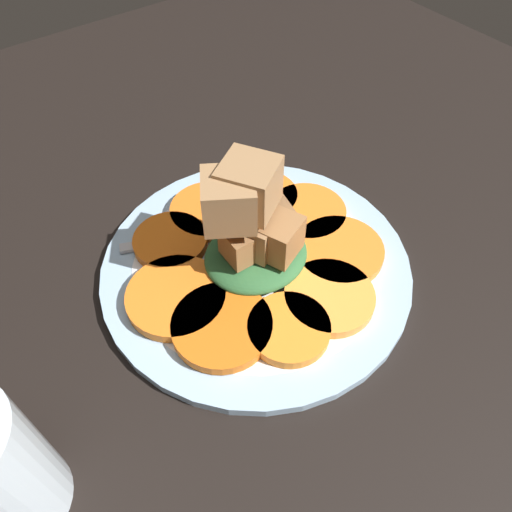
# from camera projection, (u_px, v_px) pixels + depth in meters

# --- Properties ---
(table_slab) EXTENTS (1.20, 1.20, 0.02)m
(table_slab) POSITION_uv_depth(u_px,v_px,m) (256.00, 276.00, 0.51)
(table_slab) COLOR black
(table_slab) RESTS_ON ground
(plate) EXTENTS (0.31, 0.31, 0.01)m
(plate) POSITION_uv_depth(u_px,v_px,m) (256.00, 266.00, 0.50)
(plate) COLOR #99B7D1
(plate) RESTS_ON table_slab
(carrot_slice_0) EXTENTS (0.08, 0.08, 0.01)m
(carrot_slice_0) POSITION_uv_depth(u_px,v_px,m) (208.00, 211.00, 0.53)
(carrot_slice_0) COLOR orange
(carrot_slice_0) RESTS_ON plate
(carrot_slice_1) EXTENTS (0.08, 0.08, 0.01)m
(carrot_slice_1) POSITION_uv_depth(u_px,v_px,m) (170.00, 241.00, 0.50)
(carrot_slice_1) COLOR #D56014
(carrot_slice_1) RESTS_ON plate
(carrot_slice_2) EXTENTS (0.09, 0.09, 0.01)m
(carrot_slice_2) POSITION_uv_depth(u_px,v_px,m) (176.00, 296.00, 0.46)
(carrot_slice_2) COLOR orange
(carrot_slice_2) RESTS_ON plate
(carrot_slice_3) EXTENTS (0.09, 0.09, 0.01)m
(carrot_slice_3) POSITION_uv_depth(u_px,v_px,m) (222.00, 326.00, 0.44)
(carrot_slice_3) COLOR orange
(carrot_slice_3) RESTS_ON plate
(carrot_slice_4) EXTENTS (0.07, 0.07, 0.01)m
(carrot_slice_4) POSITION_uv_depth(u_px,v_px,m) (289.00, 329.00, 0.44)
(carrot_slice_4) COLOR orange
(carrot_slice_4) RESTS_ON plate
(carrot_slice_5) EXTENTS (0.08, 0.08, 0.01)m
(carrot_slice_5) POSITION_uv_depth(u_px,v_px,m) (329.00, 297.00, 0.46)
(carrot_slice_5) COLOR orange
(carrot_slice_5) RESTS_ON plate
(carrot_slice_6) EXTENTS (0.09, 0.09, 0.01)m
(carrot_slice_6) POSITION_uv_depth(u_px,v_px,m) (339.00, 251.00, 0.50)
(carrot_slice_6) COLOR orange
(carrot_slice_6) RESTS_ON plate
(carrot_slice_7) EXTENTS (0.08, 0.08, 0.01)m
(carrot_slice_7) POSITION_uv_depth(u_px,v_px,m) (307.00, 213.00, 0.53)
(carrot_slice_7) COLOR orange
(carrot_slice_7) RESTS_ON plate
(carrot_slice_8) EXTENTS (0.08, 0.08, 0.01)m
(carrot_slice_8) POSITION_uv_depth(u_px,v_px,m) (262.00, 197.00, 0.55)
(carrot_slice_8) COLOR orange
(carrot_slice_8) RESTS_ON plate
(center_pile) EXTENTS (0.11, 0.09, 0.12)m
(center_pile) POSITION_uv_depth(u_px,v_px,m) (255.00, 230.00, 0.46)
(center_pile) COLOR #2D6033
(center_pile) RESTS_ON plate
(fork) EXTENTS (0.17, 0.09, 0.00)m
(fork) POSITION_uv_depth(u_px,v_px,m) (211.00, 234.00, 0.52)
(fork) COLOR #B2B2B7
(fork) RESTS_ON plate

